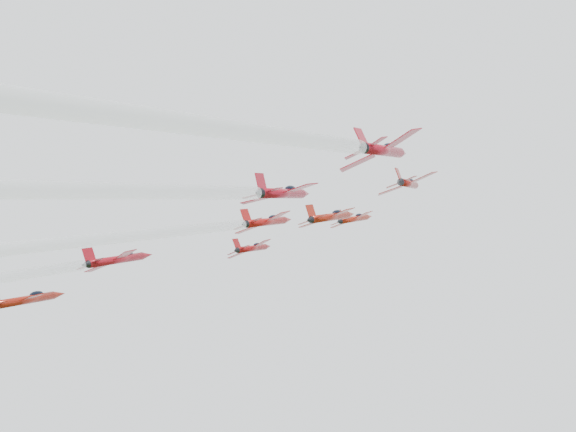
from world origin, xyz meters
The scene contains 6 objects.
jet_lead centered at (-2.90, 27.15, 173.97)m, with size 8.90×11.21×7.76m.
jet_row2_left centered at (-16.10, 14.54, 165.68)m, with size 8.80×11.08×7.67m.
jet_row2_center centered at (-0.38, 14.70, 165.80)m, with size 10.55×13.28×9.19m.
jet_row2_right centered at (14.74, 12.85, 164.58)m, with size 9.62×12.11×8.38m.
jet_center centered at (-0.24, -39.87, 129.89)m, with size 9.14×83.73×55.55m.
jet_rear_farright centered at (24.59, -56.20, 119.16)m, with size 10.16×93.04×61.73m.
Camera 1 is at (53.65, -75.06, 88.56)m, focal length 50.00 mm.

